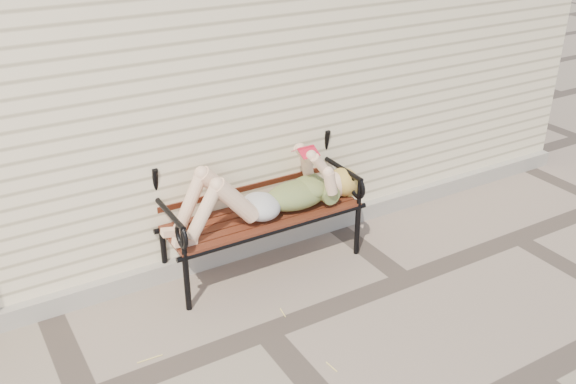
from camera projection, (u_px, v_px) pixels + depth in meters
ground at (266, 332)px, 4.45m from camera, size 80.00×80.00×0.00m
house_wall at (111, 32)px, 6.09m from camera, size 8.00×4.00×3.00m
foundation_strip at (208, 258)px, 5.16m from camera, size 8.00×0.10×0.15m
garden_bench at (256, 192)px, 5.01m from camera, size 1.71×0.68×1.11m
reading_woman at (266, 194)px, 4.90m from camera, size 1.61×0.37×0.51m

